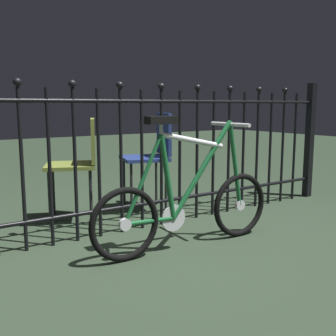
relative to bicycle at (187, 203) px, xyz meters
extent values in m
plane|color=#293727|center=(-0.18, -0.09, -0.32)|extent=(20.00, 20.00, 0.00)
cylinder|color=black|center=(-0.93, 0.56, 0.23)|extent=(0.03, 0.03, 1.09)
sphere|color=black|center=(-0.93, 0.56, 0.80)|extent=(0.06, 0.06, 0.06)
cylinder|color=black|center=(-0.75, 0.56, 0.23)|extent=(0.03, 0.03, 1.09)
cylinder|color=black|center=(-0.57, 0.56, 0.23)|extent=(0.03, 0.03, 1.09)
sphere|color=black|center=(-0.57, 0.56, 0.80)|extent=(0.06, 0.06, 0.06)
cylinder|color=black|center=(-0.39, 0.56, 0.23)|extent=(0.03, 0.03, 1.09)
cylinder|color=black|center=(-0.21, 0.56, 0.23)|extent=(0.03, 0.03, 1.09)
sphere|color=black|center=(-0.21, 0.56, 0.80)|extent=(0.06, 0.06, 0.06)
cylinder|color=black|center=(-0.03, 0.56, 0.23)|extent=(0.03, 0.03, 1.09)
cylinder|color=black|center=(0.15, 0.56, 0.23)|extent=(0.03, 0.03, 1.09)
sphere|color=black|center=(0.15, 0.56, 0.80)|extent=(0.06, 0.06, 0.06)
cylinder|color=black|center=(0.34, 0.56, 0.23)|extent=(0.03, 0.03, 1.09)
cylinder|color=black|center=(0.52, 0.56, 0.23)|extent=(0.03, 0.03, 1.09)
sphere|color=black|center=(0.52, 0.56, 0.80)|extent=(0.06, 0.06, 0.06)
cylinder|color=black|center=(0.70, 0.56, 0.23)|extent=(0.03, 0.03, 1.09)
cylinder|color=black|center=(0.88, 0.56, 0.23)|extent=(0.03, 0.03, 1.09)
sphere|color=black|center=(0.88, 0.56, 0.80)|extent=(0.06, 0.06, 0.06)
cylinder|color=black|center=(1.06, 0.56, 0.23)|extent=(0.03, 0.03, 1.09)
cylinder|color=black|center=(1.24, 0.56, 0.23)|extent=(0.03, 0.03, 1.09)
sphere|color=black|center=(1.24, 0.56, 0.80)|extent=(0.06, 0.06, 0.06)
cylinder|color=black|center=(1.42, 0.56, 0.23)|extent=(0.03, 0.03, 1.09)
cylinder|color=black|center=(1.61, 0.56, 0.23)|extent=(0.03, 0.03, 1.09)
sphere|color=black|center=(1.61, 0.56, 0.80)|extent=(0.06, 0.06, 0.06)
cylinder|color=black|center=(1.79, 0.56, 0.23)|extent=(0.03, 0.03, 1.09)
cylinder|color=black|center=(-0.18, 0.56, -0.12)|extent=(4.41, 0.03, 0.03)
cylinder|color=black|center=(-0.18, 0.56, 0.68)|extent=(4.41, 0.03, 0.03)
cube|color=black|center=(2.02, 0.56, 0.28)|extent=(0.07, 0.07, 1.20)
torus|color=black|center=(-0.47, 0.02, -0.08)|extent=(0.48, 0.06, 0.48)
cylinder|color=silver|center=(-0.47, 0.02, -0.08)|extent=(0.08, 0.03, 0.08)
torus|color=black|center=(0.47, -0.02, -0.08)|extent=(0.48, 0.06, 0.48)
cylinder|color=silver|center=(0.47, -0.02, -0.08)|extent=(0.08, 0.03, 0.08)
cylinder|color=#19592D|center=(0.12, -0.01, 0.23)|extent=(0.50, 0.06, 0.65)
cylinder|color=silver|center=(0.04, 0.00, 0.42)|extent=(0.50, 0.06, 0.14)
cylinder|color=#19592D|center=(-0.16, 0.01, 0.19)|extent=(0.13, 0.04, 0.57)
cylinder|color=#19592D|center=(-0.29, 0.01, -0.08)|extent=(0.36, 0.04, 0.04)
cylinder|color=#19592D|center=(-0.34, 0.01, 0.20)|extent=(0.29, 0.04, 0.56)
cylinder|color=#19592D|center=(0.42, -0.02, 0.23)|extent=(0.14, 0.04, 0.63)
cylinder|color=silver|center=(0.36, -0.02, 0.53)|extent=(0.03, 0.03, 0.02)
cylinder|color=silver|center=(0.36, -0.02, 0.52)|extent=(0.04, 0.40, 0.03)
cylinder|color=silver|center=(-0.20, 0.01, 0.51)|extent=(0.03, 0.03, 0.07)
cube|color=black|center=(-0.20, 0.01, 0.56)|extent=(0.20, 0.10, 0.05)
cylinder|color=silver|center=(-0.11, 0.00, -0.09)|extent=(0.18, 0.02, 0.18)
cylinder|color=black|center=(-0.63, 0.98, -0.09)|extent=(0.02, 0.02, 0.46)
cylinder|color=black|center=(-0.50, 1.28, -0.09)|extent=(0.02, 0.02, 0.46)
cylinder|color=black|center=(-0.33, 0.86, -0.09)|extent=(0.02, 0.02, 0.46)
cylinder|color=black|center=(-0.21, 1.15, -0.09)|extent=(0.02, 0.02, 0.46)
cube|color=olive|center=(-0.42, 1.07, 0.16)|extent=(0.53, 0.53, 0.03)
cube|color=olive|center=(-0.24, 0.99, 0.36)|extent=(0.18, 0.36, 0.36)
cylinder|color=black|center=(0.08, 0.93, -0.08)|extent=(0.02, 0.02, 0.47)
cylinder|color=black|center=(0.17, 1.24, -0.08)|extent=(0.02, 0.02, 0.47)
cylinder|color=black|center=(0.39, 0.84, -0.08)|extent=(0.02, 0.02, 0.47)
cylinder|color=black|center=(0.48, 1.15, -0.08)|extent=(0.02, 0.02, 0.47)
cube|color=navy|center=(0.28, 1.04, 0.17)|extent=(0.50, 0.50, 0.03)
cube|color=navy|center=(0.46, 0.98, 0.39)|extent=(0.14, 0.37, 0.39)
camera|label=1|loc=(-1.60, -2.14, 0.66)|focal=43.10mm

